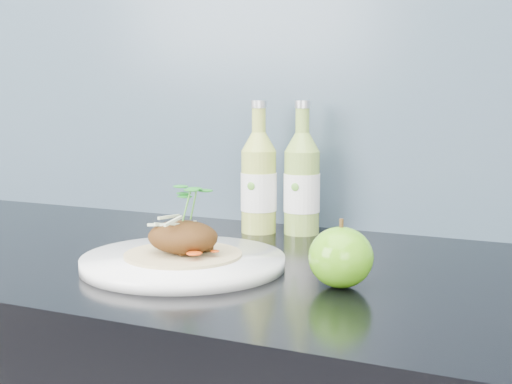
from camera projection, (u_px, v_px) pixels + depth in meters
subway_backsplash at (342, 22)px, 1.19m from camera, size 4.00×0.02×0.70m
dinner_plate at (183, 262)px, 0.96m from camera, size 0.35×0.35×0.02m
pork_taco at (183, 235)px, 0.95m from camera, size 0.16×0.16×0.10m
green_apple at (341, 257)px, 0.86m from camera, size 0.09×0.09×0.08m
cider_bottle_left at (259, 183)px, 1.19m from camera, size 0.08×0.08×0.22m
cider_bottle_right at (302, 184)px, 1.18m from camera, size 0.08×0.08×0.22m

